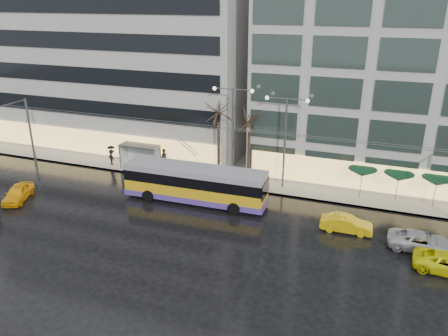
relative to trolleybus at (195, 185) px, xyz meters
The scene contains 21 objects.
ground 5.60m from the trolleybus, 94.40° to the right, with size 140.00×140.00×0.00m, color black.
sidewalk 8.92m from the trolleybus, 79.60° to the left, with size 80.00×10.00×0.15m, color gray.
kerb 4.30m from the trolleybus, 66.76° to the left, with size 80.00×0.10×0.15m, color slate.
building_left 23.39m from the trolleybus, 140.25° to the left, with size 34.00×14.00×22.00m, color #A2A09B.
building_right 25.58m from the trolleybus, 36.29° to the left, with size 32.00×14.00×25.00m, color #A2A09B.
trolleybus is the anchor object (origin of this frame).
catenary 3.76m from the trolleybus, 77.19° to the left, with size 42.24×5.12×7.00m.
bus_shelter 10.29m from the trolleybus, 148.76° to the left, with size 4.20×1.60×2.51m.
street_lamp_near 7.19m from the trolleybus, 73.75° to the left, with size 3.96×0.36×9.03m.
street_lamp_far 9.50m from the trolleybus, 39.59° to the left, with size 3.96×0.36×8.53m.
tree_a 7.89m from the trolleybus, 89.11° to the left, with size 3.20×3.20×8.40m.
tree_b 8.18m from the trolleybus, 62.17° to the left, with size 3.20×3.20×7.70m.
parasol_a 14.74m from the trolleybus, 22.57° to the left, with size 2.50×2.50×2.65m.
parasol_b 17.54m from the trolleybus, 18.80° to the left, with size 2.50×2.50×2.65m.
parasol_c 20.40m from the trolleybus, 16.09° to the left, with size 2.50×2.50×2.65m.
taxi_a 15.76m from the trolleybus, 161.18° to the right, with size 1.62×4.02×1.37m, color #FFB70D.
taxi_b 13.07m from the trolleybus, ahead, with size 1.36×3.91×1.29m, color #E1B40B.
sedan_silver 18.40m from the trolleybus, ahead, with size 2.12×4.59×1.28m, color #B2B2B7.
pedestrian_a 6.33m from the trolleybus, 140.22° to the left, with size 1.14×1.16×2.19m.
pedestrian_b 9.11m from the trolleybus, 134.63° to the left, with size 1.16×1.09×1.91m.
pedestrian_c 12.79m from the trolleybus, 157.16° to the left, with size 1.23×1.10×2.11m.
Camera 1 is at (14.59, -26.52, 16.96)m, focal length 35.00 mm.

